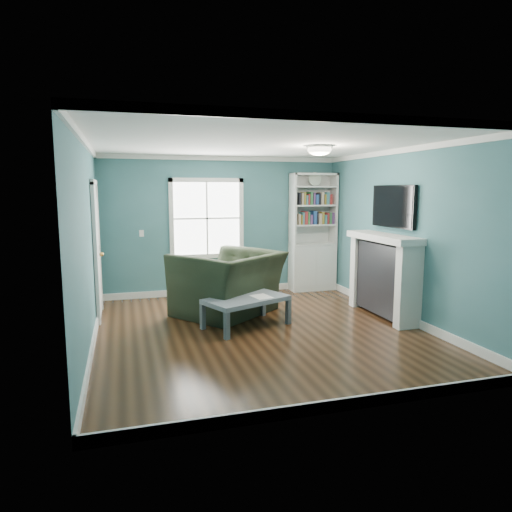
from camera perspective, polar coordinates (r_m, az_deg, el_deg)
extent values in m
plane|color=black|center=(6.55, 0.56, -9.29)|extent=(5.00, 5.00, 0.00)
plane|color=#336469|center=(8.70, -4.20, 3.76)|extent=(4.50, 0.00, 4.50)
plane|color=#336469|center=(3.98, 11.06, -1.65)|extent=(4.50, 0.00, 4.50)
plane|color=#336469|center=(6.04, -20.33, 1.31)|extent=(0.00, 5.00, 5.00)
plane|color=#336469|center=(7.26, 17.85, 2.51)|extent=(0.00, 5.00, 5.00)
plane|color=white|center=(6.28, 0.60, 13.95)|extent=(5.00, 5.00, 0.00)
cube|color=white|center=(8.87, -4.10, -4.26)|extent=(4.50, 0.03, 0.12)
cube|color=white|center=(4.38, 10.49, -17.83)|extent=(4.50, 0.03, 0.12)
cube|color=white|center=(6.29, -19.62, -9.96)|extent=(0.03, 5.00, 0.12)
cube|color=white|center=(7.47, 17.33, -6.99)|extent=(0.03, 5.00, 0.12)
cube|color=white|center=(8.67, -4.27, 12.08)|extent=(4.50, 0.04, 0.08)
cube|color=white|center=(3.99, 11.44, 16.54)|extent=(4.50, 0.04, 0.08)
cube|color=white|center=(6.03, -20.75, 13.30)|extent=(0.04, 5.00, 0.08)
cube|color=white|center=(7.24, 18.16, 12.47)|extent=(0.04, 5.00, 0.08)
cube|color=white|center=(8.63, -6.16, 4.70)|extent=(1.24, 0.01, 1.34)
cube|color=white|center=(8.52, -10.53, 4.57)|extent=(0.08, 0.06, 1.50)
cube|color=white|center=(8.75, -1.87, 4.79)|extent=(0.08, 0.06, 1.50)
cube|color=white|center=(8.68, -6.07, 0.01)|extent=(1.40, 0.06, 0.08)
cube|color=white|center=(8.60, -6.22, 9.42)|extent=(1.40, 0.06, 0.08)
cube|color=white|center=(8.61, -6.15, 4.69)|extent=(1.24, 0.03, 0.03)
cube|color=white|center=(8.61, -6.15, 4.69)|extent=(0.03, 0.03, 1.34)
cube|color=silver|center=(9.15, 7.04, -1.42)|extent=(0.90, 0.35, 0.90)
cube|color=silver|center=(8.86, 4.60, 5.79)|extent=(0.04, 0.35, 1.40)
cube|color=silver|center=(9.21, 9.64, 5.79)|extent=(0.04, 0.35, 1.40)
cube|color=silver|center=(9.18, 6.76, 5.84)|extent=(0.90, 0.02, 1.40)
cube|color=silver|center=(9.02, 7.24, 10.11)|extent=(0.90, 0.35, 0.04)
cube|color=silver|center=(9.08, 7.09, 1.50)|extent=(0.84, 0.33, 0.03)
cube|color=silver|center=(9.04, 7.13, 3.89)|extent=(0.84, 0.33, 0.03)
cube|color=silver|center=(9.02, 7.17, 6.30)|extent=(0.84, 0.33, 0.03)
cube|color=silver|center=(9.02, 7.22, 8.58)|extent=(0.84, 0.33, 0.03)
cube|color=tan|center=(9.02, 7.20, 4.67)|extent=(0.70, 0.25, 0.22)
cube|color=olive|center=(9.00, 7.24, 7.09)|extent=(0.70, 0.25, 0.22)
cylinder|color=beige|center=(8.98, 7.36, 9.51)|extent=(0.26, 0.06, 0.26)
cube|color=black|center=(7.44, 15.73, -2.73)|extent=(0.30, 1.20, 1.10)
cube|color=black|center=(7.47, 15.54, -4.24)|extent=(0.22, 0.65, 0.70)
cube|color=silver|center=(6.88, 18.53, -3.72)|extent=(0.36, 0.16, 1.20)
cube|color=silver|center=(7.99, 13.07, -1.88)|extent=(0.36, 0.16, 1.20)
cube|color=silver|center=(7.32, 15.66, 2.25)|extent=(0.44, 1.58, 0.10)
cube|color=black|center=(7.37, 16.80, 5.95)|extent=(0.06, 1.10, 0.65)
cube|color=silver|center=(7.45, -19.31, 0.45)|extent=(0.04, 0.80, 2.05)
cube|color=white|center=(7.01, -19.41, -0.02)|extent=(0.05, 0.08, 2.13)
cube|color=white|center=(7.90, -19.07, 0.88)|extent=(0.05, 0.08, 2.13)
cube|color=white|center=(7.39, -19.62, 8.66)|extent=(0.05, 0.98, 0.08)
sphere|color=#BF8C3F|center=(7.76, -18.73, 0.21)|extent=(0.07, 0.07, 0.07)
ellipsoid|color=white|center=(6.68, 7.94, 13.02)|extent=(0.34, 0.34, 0.15)
cylinder|color=white|center=(6.69, 7.95, 13.40)|extent=(0.38, 0.38, 0.03)
cube|color=white|center=(8.51, -14.11, 2.76)|extent=(0.08, 0.01, 0.12)
imported|color=black|center=(7.29, -3.48, -2.10)|extent=(1.82, 1.73, 1.34)
cube|color=#495157|center=(6.14, -3.68, -8.72)|extent=(0.09, 0.09, 0.37)
cube|color=#495157|center=(6.84, 4.06, -6.96)|extent=(0.09, 0.09, 0.37)
cube|color=#495157|center=(6.61, -6.68, -7.53)|extent=(0.09, 0.09, 0.37)
cube|color=#495157|center=(7.26, 0.86, -6.04)|extent=(0.09, 0.09, 0.37)
cube|color=slate|center=(6.64, -1.22, -5.47)|extent=(1.35, 1.07, 0.07)
cube|color=white|center=(6.67, 0.68, -5.09)|extent=(0.32, 0.37, 0.00)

